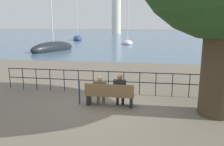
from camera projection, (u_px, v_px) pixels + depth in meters
ground_plane at (110, 105)px, 8.46m from camera, size 1000.00×1000.00×0.00m
harbor_water at (148, 32)px, 163.56m from camera, size 600.00×300.00×0.01m
park_bench at (109, 95)px, 8.31m from camera, size 1.86×0.45×0.90m
seated_person_left at (100, 89)px, 8.40m from camera, size 0.47×0.35×1.18m
seated_person_right at (120, 89)px, 8.26m from camera, size 0.46×0.35×1.25m
promenade_railing at (116, 79)px, 9.84m from camera, size 10.64×0.04×1.05m
closed_umbrella at (79, 90)px, 8.46m from camera, size 0.09×0.09×1.03m
sailboat_0 at (127, 42)px, 41.27m from camera, size 2.77×5.49×9.41m
sailboat_1 at (78, 39)px, 54.41m from camera, size 4.88×8.66×13.10m
sailboat_2 at (53, 48)px, 28.70m from camera, size 3.95×8.00×7.72m
harbor_lighthouse at (116, 9)px, 118.32m from camera, size 4.94×4.94×28.21m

